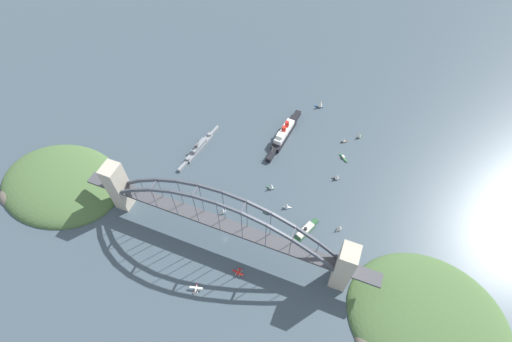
# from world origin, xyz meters

# --- Properties ---
(ground_plane) EXTENTS (1400.00, 1400.00, 0.00)m
(ground_plane) POSITION_xyz_m (0.00, 0.00, 0.00)
(ground_plane) COLOR #3D4C56
(harbor_arch_bridge) EXTENTS (278.59, 17.21, 74.01)m
(harbor_arch_bridge) POSITION_xyz_m (0.00, -0.00, 31.22)
(harbor_arch_bridge) COLOR #BCB29E
(harbor_arch_bridge) RESTS_ON ground
(headland_west_shore) EXTENTS (131.48, 102.01, 27.96)m
(headland_west_shore) POSITION_xyz_m (-185.39, -7.12, 0.00)
(headland_west_shore) COLOR #476638
(headland_west_shore) RESTS_ON ground
(headland_east_shore) EXTENTS (133.09, 116.08, 25.46)m
(headland_east_shore) POSITION_xyz_m (183.70, -7.60, 0.00)
(headland_east_shore) COLOR #476638
(headland_east_shore) RESTS_ON ground
(ocean_liner) EXTENTS (15.11, 83.59, 18.48)m
(ocean_liner) POSITION_xyz_m (9.70, 142.01, 5.44)
(ocean_liner) COLOR black
(ocean_liner) RESTS_ON ground
(naval_cruiser) EXTENTS (14.94, 74.21, 17.37)m
(naval_cruiser) POSITION_xyz_m (-72.44, 89.67, 2.98)
(naval_cruiser) COLOR gray
(naval_cruiser) RESTS_ON ground
(harbor_ferry_steamer) EXTENTS (19.11, 35.09, 7.56)m
(harbor_ferry_steamer) POSITION_xyz_m (67.65, 34.27, 2.25)
(harbor_ferry_steamer) COLOR #23512D
(harbor_ferry_steamer) RESTS_ON ground
(seaplane_taxiing_near_bridge) EXTENTS (11.57, 8.72, 4.92)m
(seaplane_taxiing_near_bridge) POSITION_xyz_m (-3.20, -53.24, 2.17)
(seaplane_taxiing_near_bridge) COLOR #B7B7B2
(seaplane_taxiing_near_bridge) RESTS_ON ground
(seaplane_second_in_formation) EXTENTS (10.75, 6.94, 5.17)m
(seaplane_second_in_formation) POSITION_xyz_m (24.83, -26.31, 2.18)
(seaplane_second_in_formation) COLOR #B7B7B2
(seaplane_second_in_formation) RESTS_ON ground
(small_boat_0) EXTENTS (10.66, 9.90, 2.61)m
(small_boat_0) POSITION_xyz_m (80.65, 136.22, 0.94)
(small_boat_0) COLOR #2D6B3D
(small_boat_0) RESTS_ON ground
(small_boat_1) EXTENTS (10.06, 6.04, 11.29)m
(small_boat_1) POSITION_xyz_m (34.67, 204.56, 5.26)
(small_boat_1) COLOR #234C8C
(small_boat_1) RESTS_ON ground
(small_boat_2) EXTENTS (9.41, 2.61, 2.08)m
(small_boat_2) POSITION_xyz_m (28.17, 40.71, 0.76)
(small_boat_2) COLOR #2D6B3D
(small_boat_2) RESTS_ON ground
(small_boat_3) EXTENTS (5.23, 6.03, 8.10)m
(small_boat_3) POSITION_xyz_m (90.15, 172.40, 3.78)
(small_boat_3) COLOR #2D6B3D
(small_boat_3) RESTS_ON ground
(small_boat_4) EXTENTS (5.31, 6.51, 8.33)m
(small_boat_4) POSITION_xyz_m (97.29, 49.04, 3.93)
(small_boat_4) COLOR silver
(small_boat_4) RESTS_ON ground
(small_boat_5) EXTENTS (8.36, 5.74, 7.72)m
(small_boat_5) POSITION_xyz_m (42.57, 53.73, 3.62)
(small_boat_5) COLOR silver
(small_boat_5) RESTS_ON ground
(small_boat_6) EXTENTS (6.23, 7.06, 8.18)m
(small_boat_6) POSITION_xyz_m (-13.66, 25.10, 3.84)
(small_boat_6) COLOR silver
(small_boat_6) RESTS_ON ground
(small_boat_7) EXTENTS (7.88, 5.22, 8.58)m
(small_boat_7) POSITION_xyz_m (80.39, 106.17, 3.99)
(small_boat_7) COLOR black
(small_boat_7) RESTS_ON ground
(small_boat_8) EXTENTS (8.08, 4.59, 9.12)m
(small_boat_8) POSITION_xyz_m (20.42, 69.59, 4.26)
(small_boat_8) COLOR #2D6B3D
(small_boat_8) RESTS_ON ground
(small_boat_9) EXTENTS (6.70, 4.83, 6.50)m
(small_boat_9) POSITION_xyz_m (75.17, 159.62, 3.04)
(small_boat_9) COLOR brown
(small_boat_9) RESTS_ON ground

